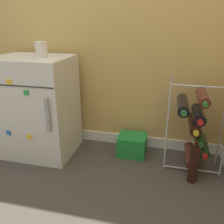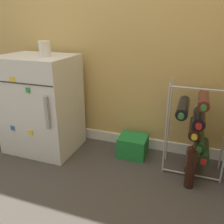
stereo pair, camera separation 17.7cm
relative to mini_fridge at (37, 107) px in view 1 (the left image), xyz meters
The scene contains 6 objects.
ground_plane 0.74m from the mini_fridge, 33.97° to the right, with size 14.00×14.00×0.00m, color #423D38.
mini_fridge is the anchor object (origin of this frame).
wine_rack 1.21m from the mini_fridge, ahead, with size 0.40×0.33×0.66m.
soda_box 0.82m from the mini_fridge, ahead, with size 0.22×0.20×0.17m.
fridge_top_cup 0.46m from the mini_fridge, 11.33° to the right, with size 0.09×0.09×0.11m.
loose_bottle_floor 1.24m from the mini_fridge, ahead, with size 0.06×0.06×0.31m.
Camera 1 is at (0.47, -1.22, 1.04)m, focal length 38.00 mm.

